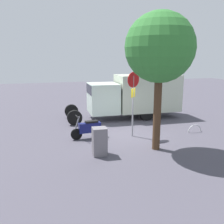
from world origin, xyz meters
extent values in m
plane|color=#4A4652|center=(0.00, 0.00, 0.00)|extent=(60.00, 60.00, 0.00)
cylinder|color=black|center=(-2.56, -4.44, 0.45)|extent=(0.91, 0.29, 0.90)
cylinder|color=black|center=(-2.47, -2.54, 0.45)|extent=(0.91, 0.29, 0.90)
cylinder|color=black|center=(2.05, -4.65, 0.45)|extent=(0.91, 0.29, 0.90)
cylinder|color=black|center=(2.13, -2.75, 0.45)|extent=(0.91, 0.29, 0.90)
cube|color=beige|center=(-2.92, -3.47, 1.65)|extent=(4.21, 2.38, 2.40)
cube|color=silver|center=(0.14, -3.61, 1.40)|extent=(1.89, 2.18, 1.90)
cube|color=black|center=(0.14, -3.61, 2.00)|extent=(1.91, 2.02, 0.60)
cylinder|color=black|center=(2.48, 0.00, 0.28)|extent=(0.56, 0.13, 0.56)
cylinder|color=black|center=(1.23, -0.07, 0.28)|extent=(0.56, 0.13, 0.56)
cube|color=navy|center=(1.80, -0.04, 0.56)|extent=(1.12, 0.38, 0.48)
cube|color=black|center=(1.70, -0.04, 0.83)|extent=(0.66, 0.32, 0.12)
cylinder|color=slate|center=(2.43, 0.00, 0.83)|extent=(0.29, 0.09, 0.69)
cylinder|color=black|center=(2.43, 0.00, 1.18)|extent=(0.07, 0.55, 0.04)
cylinder|color=#9E9EA3|center=(-0.35, 0.28, 1.54)|extent=(0.08, 0.08, 3.08)
cylinder|color=red|center=(-0.35, 0.30, 2.89)|extent=(0.71, 0.32, 0.76)
cube|color=yellow|center=(-0.35, 0.30, 2.25)|extent=(0.33, 0.33, 0.44)
cylinder|color=#47301E|center=(-0.67, 2.27, 1.67)|extent=(0.33, 0.33, 3.34)
sphere|color=#317831|center=(-0.67, 2.27, 4.34)|extent=(2.87, 2.87, 2.87)
cube|color=slate|center=(1.87, 2.20, 0.58)|extent=(0.60, 0.55, 1.16)
torus|color=#B7B7BC|center=(-3.85, 0.63, 0.00)|extent=(0.85, 0.07, 0.85)
camera|label=1|loc=(4.22, 11.43, 3.91)|focal=39.19mm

